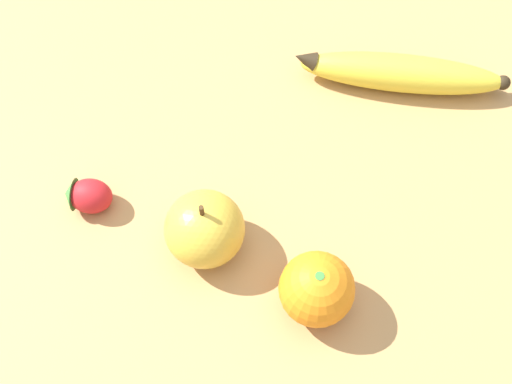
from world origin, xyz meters
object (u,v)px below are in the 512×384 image
banana (400,72)px  orange (317,289)px  apple (205,229)px  strawberry (87,196)px

banana → orange: 0.27m
orange → apple: apple is taller
orange → apple: bearing=62.7°
strawberry → banana: bearing=-149.3°
apple → strawberry: bearing=72.5°
orange → apple: (0.05, 0.10, -0.00)m
banana → strawberry: banana is taller
banana → apple: apple is taller
strawberry → apple: bearing=166.2°
strawberry → apple: 0.13m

